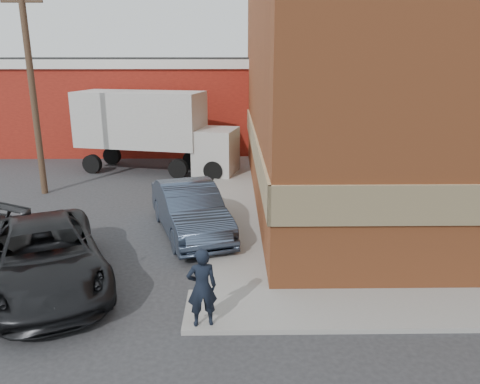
% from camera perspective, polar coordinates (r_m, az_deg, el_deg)
% --- Properties ---
extents(ground, '(90.00, 90.00, 0.00)m').
position_cam_1_polar(ground, '(11.90, -3.82, -12.29)').
color(ground, '#28282B').
rests_on(ground, ground).
extents(brick_building, '(14.25, 18.25, 9.36)m').
position_cam_1_polar(brick_building, '(20.99, 21.71, 12.42)').
color(brick_building, '#A2512A').
rests_on(brick_building, ground).
extents(sidewalk_west, '(1.80, 18.00, 0.12)m').
position_cam_1_polar(sidewalk_west, '(20.24, -0.88, 0.13)').
color(sidewalk_west, gray).
rests_on(sidewalk_west, ground).
extents(warehouse, '(16.30, 8.30, 5.60)m').
position_cam_1_polar(warehouse, '(31.28, -13.30, 10.57)').
color(warehouse, maroon).
rests_on(warehouse, ground).
extents(utility_pole, '(2.00, 0.26, 9.00)m').
position_cam_1_polar(utility_pole, '(21.09, -24.09, 12.35)').
color(utility_pole, '#4D3626').
rests_on(utility_pole, ground).
extents(man, '(0.71, 0.53, 1.76)m').
position_cam_1_polar(man, '(10.07, -4.67, -11.50)').
color(man, black).
rests_on(man, sidewalk_south).
extents(sedan, '(3.27, 5.40, 1.68)m').
position_cam_1_polar(sedan, '(15.41, -6.10, -2.14)').
color(sedan, '#303C50').
rests_on(sedan, ground).
extents(suv_a, '(4.92, 6.49, 1.64)m').
position_cam_1_polar(suv_a, '(12.89, -22.69, -7.23)').
color(suv_a, black).
rests_on(suv_a, ground).
extents(box_truck, '(8.44, 4.26, 4.00)m').
position_cam_1_polar(box_truck, '(23.86, -10.26, 7.87)').
color(box_truck, '#BBBBB7').
rests_on(box_truck, ground).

